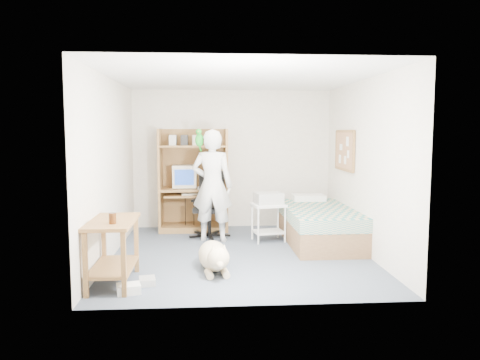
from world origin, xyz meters
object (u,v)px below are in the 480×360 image
Objects in this scene: bed at (319,225)px; printer_cart at (268,216)px; side_desk at (113,242)px; dog at (214,256)px; computer_hutch at (194,184)px; office_chair at (210,214)px; person at (212,186)px.

bed reaches higher than printer_cart.
dog is at bearing 19.82° from side_desk.
side_desk is 2.87m from printer_cart.
computer_hutch is 2.98× the size of printer_cart.
bed is at bearing -22.90° from printer_cart.
dog is (0.04, -1.95, -0.19)m from office_chair.
computer_hutch reaches higher than printer_cart.
dog is at bearing -140.30° from bed.
computer_hutch reaches higher than bed.
computer_hutch is 0.93m from person.
computer_hutch reaches higher than side_desk.
office_chair reaches higher than bed.
computer_hutch is at bearing -58.63° from person.
printer_cart is (-0.78, 0.17, 0.11)m from bed.
side_desk reaches higher than bed.
person is (0.32, -0.87, 0.08)m from computer_hutch.
person reaches higher than dog.
computer_hutch is 0.77m from office_chair.
printer_cart is (0.90, -0.08, -0.50)m from person.
side_desk is 2.63m from office_chair.
bed is at bearing 32.50° from side_desk.
office_chair is 0.92× the size of dog.
computer_hutch is 2.35m from bed.
bed is 3.34× the size of printer_cart.
printer_cart is at bearing -38.06° from computer_hutch.
person is (0.04, -0.31, 0.51)m from office_chair.
side_desk is 1.28m from dog.
side_desk is at bearing 71.58° from person.
person is (-1.68, 0.25, 0.61)m from bed.
computer_hutch is 1.60m from printer_cart.
office_chair is at bearing -63.32° from computer_hutch.
computer_hutch is at bearing 150.71° from bed.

